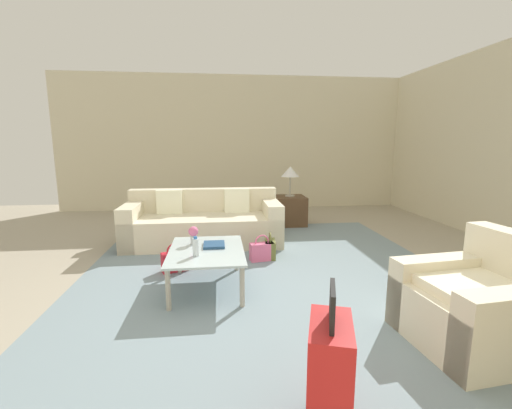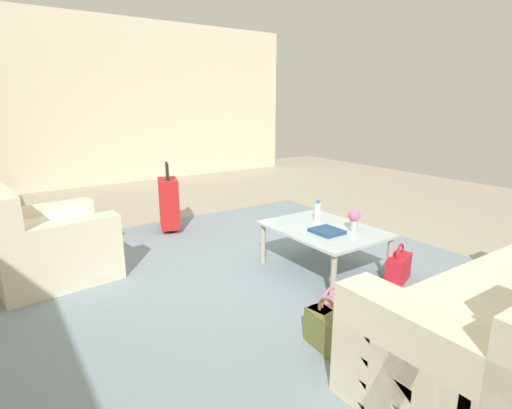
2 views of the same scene
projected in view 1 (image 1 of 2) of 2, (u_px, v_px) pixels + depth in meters
The scene contains 15 objects.
ground_plane at pixel (257, 302), 3.41m from camera, with size 12.00×12.00×0.00m, color #A89E89.
wall_left at pixel (233, 143), 8.08m from camera, with size 0.12×8.00×3.10m, color beige.
area_rug at pixel (268, 277), 4.01m from camera, with size 5.20×4.40×0.01m, color gray.
couch at pixel (204, 224), 5.43m from camera, with size 0.99×2.38×0.83m.
armchair at pixel (483, 308), 2.66m from camera, with size 0.99×1.03×0.87m.
coffee_table at pixel (207, 254), 3.67m from camera, with size 1.07×0.79×0.43m.
water_bottle at pixel (196, 247), 3.44m from camera, with size 0.06×0.06×0.20m.
coffee_table_book at pixel (214, 245), 3.79m from camera, with size 0.26×0.23×0.03m, color navy.
flower_vase at pixel (193, 234), 3.84m from camera, with size 0.11×0.11×0.21m.
side_table at pixel (290, 210), 6.60m from camera, with size 0.58×0.58×0.55m, color #513823.
table_lamp at pixel (290, 173), 6.47m from camera, with size 0.35×0.35×0.57m.
suitcase_red at pixel (329, 375), 1.80m from camera, with size 0.45×0.33×0.85m.
handbag_pink at pixel (262, 251), 4.59m from camera, with size 0.19×0.34×0.36m.
handbag_red at pixel (175, 261), 4.20m from camera, with size 0.24×0.35×0.36m.
handbag_olive at pixel (270, 248), 4.71m from camera, with size 0.33×0.17×0.36m.
Camera 1 is at (3.16, -0.36, 1.56)m, focal length 24.00 mm.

